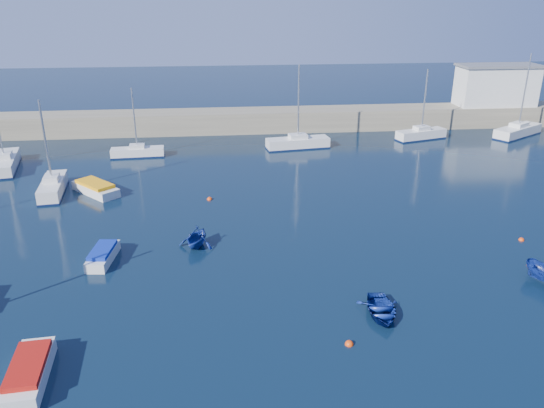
{
  "coord_description": "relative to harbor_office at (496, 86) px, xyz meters",
  "views": [
    {
      "loc": [
        -6.4,
        -20.87,
        16.77
      ],
      "look_at": [
        -2.6,
        16.5,
        1.6
      ],
      "focal_mm": 35.0,
      "sensor_mm": 36.0,
      "label": 1
    }
  ],
  "objects": [
    {
      "name": "buoy_0",
      "position": [
        -30.21,
        -45.02,
        -5.1
      ],
      "size": [
        0.45,
        0.45,
        0.45
      ],
      "primitive_type": "sphere",
      "color": "red",
      "rests_on": "ground"
    },
    {
      "name": "motorboat_0",
      "position": [
        -45.55,
        -46.12,
        -4.63
      ],
      "size": [
        1.95,
        4.61,
        1.0
      ],
      "rotation": [
        0.0,
        0.0,
        0.09
      ],
      "color": "silver",
      "rests_on": "ground"
    },
    {
      "name": "buoy_3",
      "position": [
        -37.46,
        -24.0,
        -5.1
      ],
      "size": [
        0.47,
        0.47,
        0.47
      ],
      "primitive_type": "sphere",
      "color": "red",
      "rests_on": "ground"
    },
    {
      "name": "sailboat_3",
      "position": [
        -51.27,
        -21.05,
        -4.43
      ],
      "size": [
        2.46,
        6.37,
        8.33
      ],
      "rotation": [
        0.0,
        0.0,
        0.12
      ],
      "color": "silver",
      "rests_on": "ground"
    },
    {
      "name": "buoy_1",
      "position": [
        -16.4,
        -38.04,
        -5.1
      ],
      "size": [
        0.49,
        0.49,
        0.49
      ],
      "primitive_type": "sphere",
      "color": "red",
      "rests_on": "ground"
    },
    {
      "name": "motorboat_1",
      "position": [
        -44.43,
        -34.49,
        -4.67
      ],
      "size": [
        1.72,
        3.84,
        0.91
      ],
      "rotation": [
        0.0,
        0.0,
        -0.11
      ],
      "color": "silver",
      "rests_on": "ground"
    },
    {
      "name": "dinghy_center",
      "position": [
        -27.86,
        -42.62,
        -4.76
      ],
      "size": [
        2.62,
        3.49,
        0.69
      ],
      "primitive_type": "imported",
      "rotation": [
        0.0,
        0.0,
        -0.08
      ],
      "color": "navy",
      "rests_on": "ground"
    },
    {
      "name": "harbor_office",
      "position": [
        0.0,
        0.0,
        0.0
      ],
      "size": [
        10.0,
        4.0,
        5.0
      ],
      "primitive_type": "cube",
      "color": "silver",
      "rests_on": "back_wall"
    },
    {
      "name": "buoy_2",
      "position": [
        -14.95,
        -34.35,
        -5.1
      ],
      "size": [
        0.4,
        0.4,
        0.4
      ],
      "primitive_type": "sphere",
      "color": "red",
      "rests_on": "ground"
    },
    {
      "name": "sailboat_5",
      "position": [
        -45.3,
        -10.41,
        -4.55
      ],
      "size": [
        5.69,
        1.89,
        7.43
      ],
      "rotation": [
        0.0,
        0.0,
        1.63
      ],
      "color": "silver",
      "rests_on": "ground"
    },
    {
      "name": "ground",
      "position": [
        -30.0,
        -46.0,
        -5.1
      ],
      "size": [
        220.0,
        220.0,
        0.0
      ],
      "primitive_type": "plane",
      "color": "black",
      "rests_on": "ground"
    },
    {
      "name": "sailboat_6",
      "position": [
        -27.53,
        -8.82,
        -4.45
      ],
      "size": [
        7.35,
        2.99,
        9.37
      ],
      "rotation": [
        0.0,
        0.0,
        1.71
      ],
      "color": "silver",
      "rests_on": "ground"
    },
    {
      "name": "dinghy_left",
      "position": [
        -38.28,
        -33.01,
        -4.35
      ],
      "size": [
        3.27,
        3.51,
        1.5
      ],
      "primitive_type": "imported",
      "rotation": [
        0.0,
        0.0,
        -0.34
      ],
      "color": "navy",
      "rests_on": "ground"
    },
    {
      "name": "back_wall",
      "position": [
        -30.0,
        0.0,
        -3.8
      ],
      "size": [
        96.0,
        4.5,
        2.6
      ],
      "primitive_type": "cube",
      "color": "gray",
      "rests_on": "ground"
    },
    {
      "name": "motorboat_2",
      "position": [
        -47.54,
        -21.42,
        -4.61
      ],
      "size": [
        4.76,
        4.93,
        1.05
      ],
      "rotation": [
        0.0,
        0.0,
        0.75
      ],
      "color": "silver",
      "rests_on": "ground"
    },
    {
      "name": "sailboat_4",
      "position": [
        -58.04,
        -13.34,
        -4.43
      ],
      "size": [
        3.58,
        7.65,
        9.69
      ],
      "rotation": [
        0.0,
        0.0,
        0.21
      ],
      "color": "silver",
      "rests_on": "ground"
    },
    {
      "name": "sailboat_7",
      "position": [
        -12.11,
        -6.43,
        -4.46
      ],
      "size": [
        6.49,
        3.48,
        8.34
      ],
      "rotation": [
        0.0,
        0.0,
        1.86
      ],
      "color": "silver",
      "rests_on": "ground"
    },
    {
      "name": "sailboat_8",
      "position": [
        0.33,
        -6.21,
        -4.43
      ],
      "size": [
        7.58,
        5.83,
        9.95
      ],
      "rotation": [
        0.0,
        0.0,
        2.13
      ],
      "color": "silver",
      "rests_on": "ground"
    }
  ]
}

